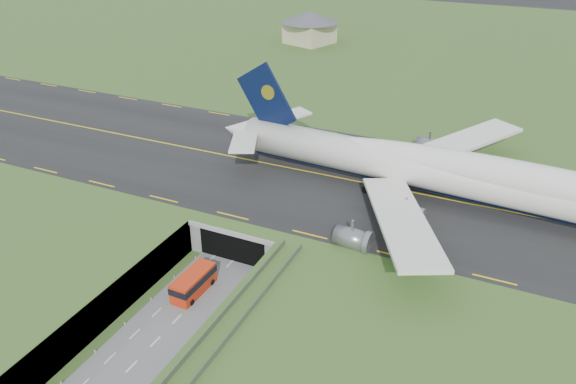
% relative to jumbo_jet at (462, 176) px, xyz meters
% --- Properties ---
extents(ground, '(900.00, 900.00, 0.00)m').
position_rel_jumbo_jet_xyz_m(ground, '(-31.45, -31.93, -11.61)').
color(ground, '#3D5E25').
rests_on(ground, ground).
extents(airfield_deck, '(800.00, 800.00, 6.00)m').
position_rel_jumbo_jet_xyz_m(airfield_deck, '(-31.45, -31.93, -8.61)').
color(airfield_deck, gray).
rests_on(airfield_deck, ground).
extents(trench_road, '(12.00, 75.00, 0.20)m').
position_rel_jumbo_jet_xyz_m(trench_road, '(-31.45, -39.43, -11.51)').
color(trench_road, slate).
rests_on(trench_road, ground).
extents(taxiway, '(800.00, 44.00, 0.18)m').
position_rel_jumbo_jet_xyz_m(taxiway, '(-31.45, 1.07, -5.52)').
color(taxiway, black).
rests_on(taxiway, airfield_deck).
extents(tunnel_portal, '(17.00, 22.30, 6.00)m').
position_rel_jumbo_jet_xyz_m(tunnel_portal, '(-31.45, -15.22, -8.28)').
color(tunnel_portal, gray).
rests_on(tunnel_portal, ground).
extents(guideway, '(3.00, 53.00, 7.05)m').
position_rel_jumbo_jet_xyz_m(guideway, '(-20.45, -51.04, -6.29)').
color(guideway, '#A8A8A3').
rests_on(guideway, ground).
extents(jumbo_jet, '(99.09, 62.80, 20.82)m').
position_rel_jumbo_jet_xyz_m(jumbo_jet, '(0.00, 0.00, 0.00)').
color(jumbo_jet, silver).
rests_on(jumbo_jet, ground).
extents(shuttle_tram, '(3.37, 8.36, 3.36)m').
position_rel_jumbo_jet_xyz_m(shuttle_tram, '(-32.68, -33.54, -9.77)').
color(shuttle_tram, red).
rests_on(shuttle_tram, ground).
extents(service_building, '(26.19, 26.19, 11.33)m').
position_rel_jumbo_jet_xyz_m(service_building, '(-70.51, 100.72, 1.10)').
color(service_building, '#C0B48A').
rests_on(service_building, ground).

